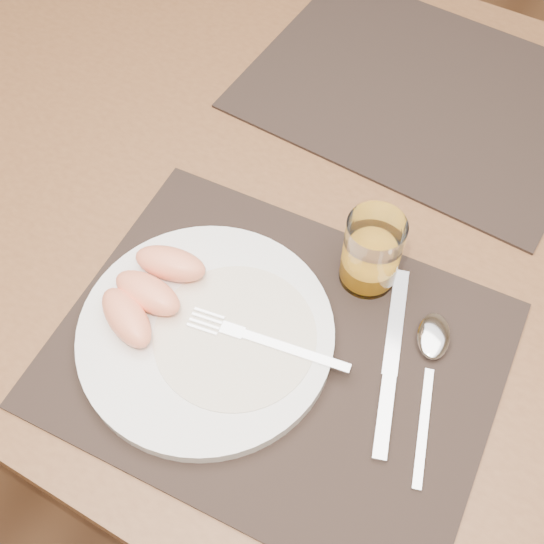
{
  "coord_description": "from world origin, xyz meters",
  "views": [
    {
      "loc": [
        0.17,
        -0.49,
        1.4
      ],
      "look_at": [
        -0.03,
        -0.14,
        0.77
      ],
      "focal_mm": 45.0,
      "sensor_mm": 36.0,
      "label": 1
    }
  ],
  "objects_px": {
    "placemat_far": "(421,91)",
    "plate": "(206,334)",
    "table": "(344,243)",
    "placemat_near": "(277,354)",
    "fork": "(254,338)",
    "spoon": "(432,349)",
    "knife": "(389,375)",
    "juice_glass": "(371,254)"
  },
  "relations": [
    {
      "from": "knife",
      "to": "spoon",
      "type": "height_order",
      "value": "spoon"
    },
    {
      "from": "table",
      "to": "plate",
      "type": "bearing_deg",
      "value": -102.06
    },
    {
      "from": "placemat_far",
      "to": "table",
      "type": "bearing_deg",
      "value": -89.95
    },
    {
      "from": "plate",
      "to": "spoon",
      "type": "bearing_deg",
      "value": 25.67
    },
    {
      "from": "fork",
      "to": "spoon",
      "type": "relative_size",
      "value": 0.93
    },
    {
      "from": "placemat_far",
      "to": "spoon",
      "type": "distance_m",
      "value": 0.39
    },
    {
      "from": "knife",
      "to": "juice_glass",
      "type": "relative_size",
      "value": 2.25
    },
    {
      "from": "table",
      "to": "fork",
      "type": "height_order",
      "value": "fork"
    },
    {
      "from": "table",
      "to": "placemat_near",
      "type": "bearing_deg",
      "value": -84.15
    },
    {
      "from": "table",
      "to": "plate",
      "type": "relative_size",
      "value": 5.19
    },
    {
      "from": "placemat_far",
      "to": "fork",
      "type": "xyz_separation_m",
      "value": [
        -0.0,
        -0.44,
        0.02
      ]
    },
    {
      "from": "spoon",
      "to": "fork",
      "type": "bearing_deg",
      "value": -152.44
    },
    {
      "from": "juice_glass",
      "to": "plate",
      "type": "bearing_deg",
      "value": -126.57
    },
    {
      "from": "fork",
      "to": "placemat_near",
      "type": "bearing_deg",
      "value": 9.01
    },
    {
      "from": "placemat_near",
      "to": "spoon",
      "type": "bearing_deg",
      "value": 30.41
    },
    {
      "from": "spoon",
      "to": "knife",
      "type": "bearing_deg",
      "value": -119.54
    },
    {
      "from": "plate",
      "to": "juice_glass",
      "type": "xyz_separation_m",
      "value": [
        0.11,
        0.15,
        0.03
      ]
    },
    {
      "from": "table",
      "to": "juice_glass",
      "type": "height_order",
      "value": "juice_glass"
    },
    {
      "from": "spoon",
      "to": "placemat_near",
      "type": "bearing_deg",
      "value": -149.59
    },
    {
      "from": "juice_glass",
      "to": "table",
      "type": "bearing_deg",
      "value": 126.04
    },
    {
      "from": "knife",
      "to": "fork",
      "type": "bearing_deg",
      "value": -164.39
    },
    {
      "from": "plate",
      "to": "fork",
      "type": "height_order",
      "value": "fork"
    },
    {
      "from": "plate",
      "to": "knife",
      "type": "relative_size",
      "value": 1.26
    },
    {
      "from": "placemat_far",
      "to": "plate",
      "type": "xyz_separation_m",
      "value": [
        -0.05,
        -0.46,
        0.01
      ]
    },
    {
      "from": "plate",
      "to": "juice_glass",
      "type": "bearing_deg",
      "value": 53.43
    },
    {
      "from": "table",
      "to": "placemat_far",
      "type": "bearing_deg",
      "value": 90.05
    },
    {
      "from": "placemat_near",
      "to": "plate",
      "type": "distance_m",
      "value": 0.08
    },
    {
      "from": "placemat_near",
      "to": "juice_glass",
      "type": "bearing_deg",
      "value": 73.16
    },
    {
      "from": "fork",
      "to": "placemat_far",
      "type": "bearing_deg",
      "value": 89.72
    },
    {
      "from": "plate",
      "to": "fork",
      "type": "relative_size",
      "value": 1.54
    },
    {
      "from": "table",
      "to": "spoon",
      "type": "relative_size",
      "value": 7.4
    },
    {
      "from": "table",
      "to": "placemat_far",
      "type": "xyz_separation_m",
      "value": [
        -0.0,
        0.22,
        0.09
      ]
    },
    {
      "from": "spoon",
      "to": "table",
      "type": "bearing_deg",
      "value": 139.59
    },
    {
      "from": "juice_glass",
      "to": "placemat_near",
      "type": "bearing_deg",
      "value": -106.84
    },
    {
      "from": "table",
      "to": "knife",
      "type": "height_order",
      "value": "knife"
    },
    {
      "from": "placemat_near",
      "to": "juice_glass",
      "type": "height_order",
      "value": "juice_glass"
    },
    {
      "from": "knife",
      "to": "juice_glass",
      "type": "xyz_separation_m",
      "value": [
        -0.07,
        0.1,
        0.04
      ]
    },
    {
      "from": "knife",
      "to": "spoon",
      "type": "relative_size",
      "value": 1.13
    },
    {
      "from": "fork",
      "to": "knife",
      "type": "distance_m",
      "value": 0.14
    },
    {
      "from": "table",
      "to": "spoon",
      "type": "xyz_separation_m",
      "value": [
        0.16,
        -0.14,
        0.09
      ]
    },
    {
      "from": "table",
      "to": "knife",
      "type": "relative_size",
      "value": 6.54
    },
    {
      "from": "placemat_near",
      "to": "spoon",
      "type": "distance_m",
      "value": 0.16
    }
  ]
}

